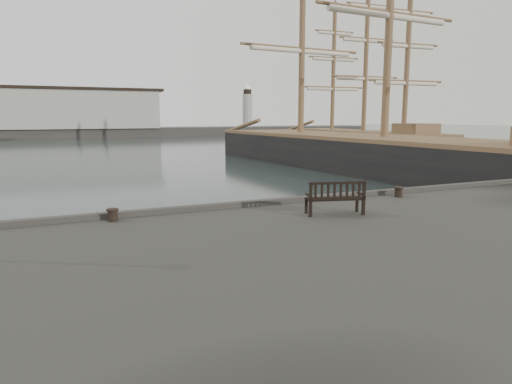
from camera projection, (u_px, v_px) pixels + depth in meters
ground at (284, 244)px, 16.78m from camera, size 400.00×400.00×0.00m
breakwater at (64, 118)px, 96.95m from camera, size 140.00×9.50×12.20m
bench at (335, 204)px, 14.39m from camera, size 1.92×1.09×1.05m
bollard_left at (113, 215)px, 13.50m from camera, size 0.45×0.45×0.37m
bollard_right at (399, 192)px, 17.54m from camera, size 0.45×0.45×0.39m
tall_ship_main at (383, 162)px, 38.09m from camera, size 11.82×44.94×33.34m
tall_ship_far at (363, 146)px, 59.64m from camera, size 7.77×28.89×24.50m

